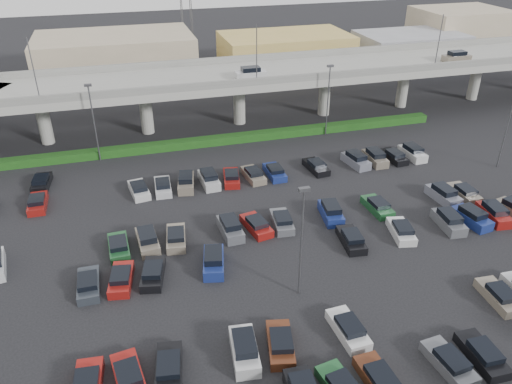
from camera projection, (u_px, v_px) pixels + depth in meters
ground at (271, 242)px, 49.42m from camera, size 280.00×280.00×0.00m
overpass at (205, 82)px, 72.83m from camera, size 150.00×13.00×15.80m
hedge at (217, 140)px, 70.14m from camera, size 66.00×1.60×1.10m
parked_cars at (277, 257)px, 46.18m from camera, size 63.22×41.62×1.67m
light_poles at (224, 182)px, 47.07m from camera, size 66.90×48.38×10.30m
distant_buildings at (238, 51)px, 102.46m from camera, size 138.00×24.00×9.00m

